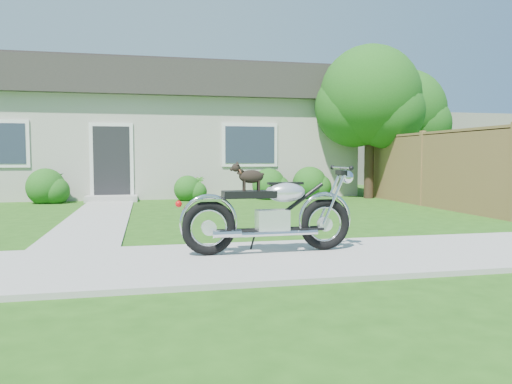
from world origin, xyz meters
TOP-DOWN VIEW (x-y plane):
  - ground at (0.00, 0.00)m, footprint 80.00×80.00m
  - sidewalk at (0.00, 0.00)m, footprint 24.00×2.20m
  - walkway at (-1.50, 5.00)m, footprint 1.20×8.00m
  - house at (-0.00, 11.99)m, footprint 12.60×7.03m
  - fence at (6.30, 5.75)m, footprint 0.12×6.62m
  - tree_near at (6.09, 8.06)m, footprint 2.97×2.96m
  - tree_far at (7.82, 9.15)m, footprint 2.70×2.66m
  - shrub_row at (-0.17, 8.50)m, footprint 10.89×1.03m
  - potted_plant_left at (-3.12, 8.55)m, footprint 0.95×0.96m
  - potted_plant_right at (0.90, 8.55)m, footprint 0.54×0.54m
  - motorcycle_with_dog at (0.98, 0.28)m, footprint 2.22×0.60m

SIDE VIEW (x-z plane):
  - ground at x=0.00m, z-range 0.00..0.00m
  - walkway at x=-1.50m, z-range 0.00..0.03m
  - sidewalk at x=0.00m, z-range 0.00..0.04m
  - potted_plant_right at x=0.90m, z-range 0.00..0.68m
  - potted_plant_left at x=-3.12m, z-range 0.00..0.81m
  - shrub_row at x=-0.17m, z-range -0.10..0.93m
  - motorcycle_with_dog at x=0.98m, z-range -0.02..1.09m
  - fence at x=6.30m, z-range -0.01..1.89m
  - house at x=0.00m, z-range -0.09..4.41m
  - tree_far at x=7.82m, z-range 0.57..4.65m
  - tree_near at x=6.09m, z-range 0.64..5.19m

